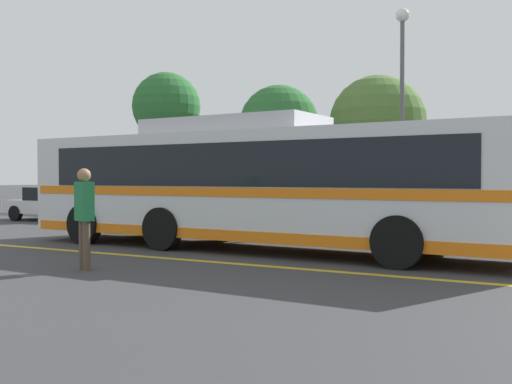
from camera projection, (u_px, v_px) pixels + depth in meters
name	position (u px, v px, depth m)	size (l,w,h in m)	color
ground_plane	(270.00, 249.00, 14.10)	(220.00, 220.00, 0.00)	#38383A
lane_strip_0	(204.00, 261.00, 12.06)	(0.20, 32.16, 0.01)	gold
curb_strip	(348.00, 227.00, 19.53)	(40.16, 0.36, 0.15)	#99999E
transit_bus	(255.00, 183.00, 13.97)	(12.57, 3.09, 3.09)	silver
parked_car_0	(56.00, 203.00, 23.61)	(4.04, 2.07, 1.32)	silver
parked_car_1	(185.00, 205.00, 20.01)	(4.19, 2.01, 1.56)	silver
parked_car_2	(356.00, 209.00, 17.65)	(4.52, 2.24, 1.56)	black
pedestrian_0	(84.00, 211.00, 10.91)	(0.47, 0.37, 1.86)	brown
street_lamp	(402.00, 82.00, 19.43)	(0.44, 0.44, 7.19)	#59595E
tree_0	(279.00, 126.00, 23.93)	(3.21, 3.21, 5.39)	#513823
tree_1	(378.00, 124.00, 22.64)	(3.68, 3.68, 5.56)	#513823
tree_2	(166.00, 107.00, 27.40)	(3.12, 3.12, 6.52)	#513823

